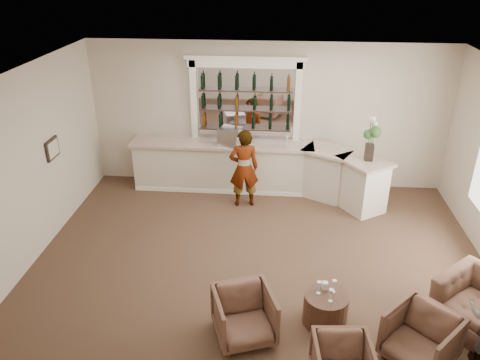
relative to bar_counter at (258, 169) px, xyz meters
The scene contains 16 objects.
ground 3.05m from the bar_counter, 86.88° to the right, with size 8.00×8.00×0.00m, color brown.
room_shell 2.91m from the bar_counter, 81.89° to the right, with size 8.04×7.02×3.32m.
bar_counter is the anchor object (origin of this frame).
back_bar_alcove 1.55m from the bar_counter, 129.15° to the left, with size 2.64×0.25×3.00m.
cocktail_table 4.34m from the bar_counter, 73.81° to the right, with size 0.66×0.66×0.50m, color #533324.
sommelier 0.76m from the bar_counter, 113.41° to the right, with size 0.63×0.41×1.72m, color gray.
armchair_left 4.55m from the bar_counter, 89.52° to the right, with size 0.80×0.82×0.75m, color brown.
armchair_right 5.34m from the bar_counter, 63.27° to the right, with size 0.81×0.83×0.76m, color brown.
espresso_machine 0.99m from the bar_counter, behind, with size 0.45×0.38×0.40m, color silver.
flower_vase 2.59m from the bar_counter, 15.38° to the right, with size 0.25×0.25×0.93m.
wine_glass_bar_left 0.91m from the bar_counter, ahead, with size 0.07×0.07×0.21m, color white, non-canonical shape.
wine_glass_bar_right 1.17m from the bar_counter, ahead, with size 0.07×0.07×0.21m, color white, non-canonical shape.
wine_glass_tbl_a 4.27m from the bar_counter, 75.24° to the right, with size 0.07×0.07×0.21m, color white, non-canonical shape.
wine_glass_tbl_b 4.28m from the bar_counter, 72.23° to the right, with size 0.07×0.07×0.21m, color white, non-canonical shape.
wine_glass_tbl_c 4.47m from the bar_counter, 73.78° to the right, with size 0.07×0.07×0.21m, color white, non-canonical shape.
napkin_holder 4.19m from the bar_counter, 73.54° to the right, with size 0.08×0.08×0.12m, color white.
Camera 1 is at (0.26, -6.60, 4.97)m, focal length 35.00 mm.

